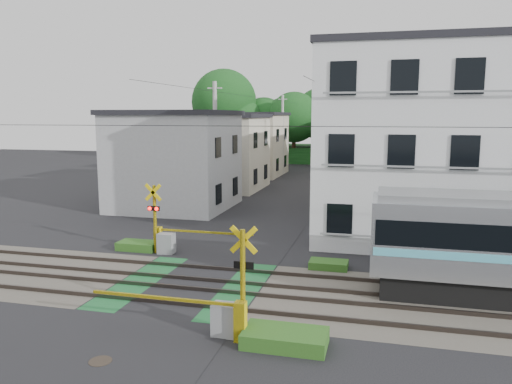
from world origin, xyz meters
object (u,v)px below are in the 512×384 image
(pedestrian, at_px, (334,166))
(manhole_cover, at_px, (100,361))
(apartment_block, at_px, (426,143))
(crossing_signal_near, at_px, (228,312))
(crossing_signal_far, at_px, (165,237))

(pedestrian, bearing_deg, manhole_cover, 100.27)
(apartment_block, height_order, manhole_cover, apartment_block)
(crossing_signal_near, bearing_deg, apartment_block, 65.78)
(crossing_signal_far, bearing_deg, crossing_signal_near, -54.71)
(crossing_signal_far, relative_size, manhole_cover, 8.33)
(crossing_signal_near, distance_m, apartment_block, 14.95)
(crossing_signal_far, height_order, pedestrian, crossing_signal_far)
(crossing_signal_near, xyz_separation_m, apartment_block, (5.91, 13.15, 3.94))
(crossing_signal_far, xyz_separation_m, manhole_cover, (2.56, -9.43, -0.70))
(crossing_signal_far, height_order, manhole_cover, crossing_signal_far)
(apartment_block, xyz_separation_m, pedestrian, (-6.67, 25.10, -3.71))
(crossing_signal_near, distance_m, pedestrian, 38.25)
(crossing_signal_far, height_order, apartment_block, apartment_block)
(pedestrian, xyz_separation_m, manhole_cover, (-1.85, -40.36, -0.93))
(apartment_block, relative_size, pedestrian, 5.41)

